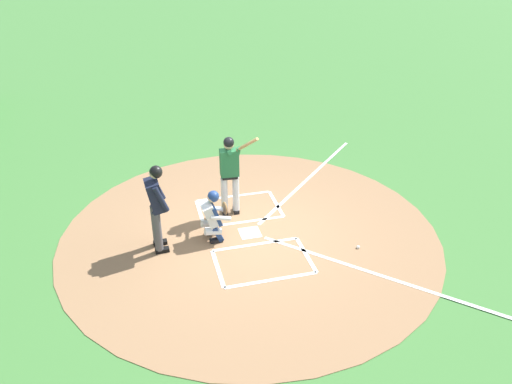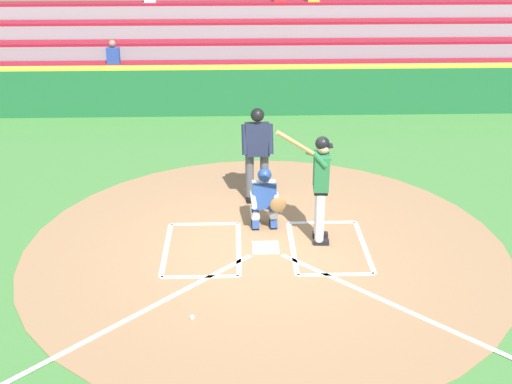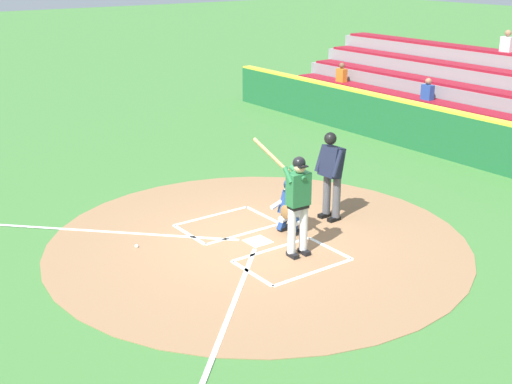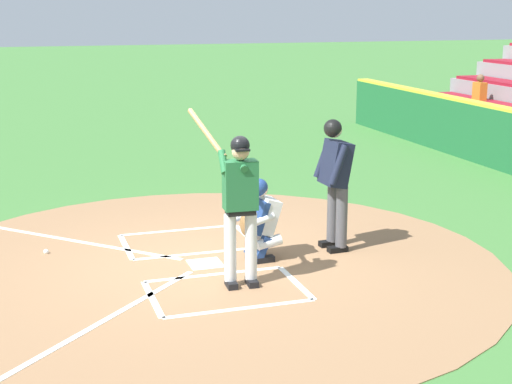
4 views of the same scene
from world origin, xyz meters
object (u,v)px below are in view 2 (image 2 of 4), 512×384
object	(u,v)px
plate_umpire	(257,148)
baseball	(192,317)
catcher	(265,197)
batter	(320,182)

from	to	relation	value
plate_umpire	baseball	xyz separation A→B (m)	(1.03, 3.90, -1.04)
catcher	baseball	xyz separation A→B (m)	(1.13, 2.77, -0.55)
catcher	baseball	size ratio (longest dim) A/B	15.27
batter	baseball	size ratio (longest dim) A/B	28.76
batter	baseball	world-z (taller)	batter
plate_umpire	baseball	size ratio (longest dim) A/B	25.20
batter	catcher	xyz separation A→B (m)	(0.88, -0.55, -0.51)
batter	catcher	world-z (taller)	batter
batter	baseball	distance (m)	3.17
catcher	baseball	bearing A→B (deg)	67.86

